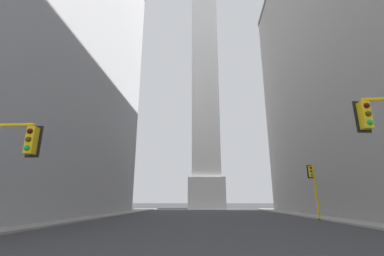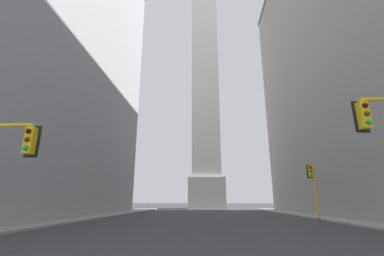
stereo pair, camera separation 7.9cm
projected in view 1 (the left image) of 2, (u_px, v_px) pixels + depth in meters
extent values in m
cube|color=gray|center=(50.00, 221.00, 21.77)|extent=(5.00, 73.21, 0.15)
cube|color=gray|center=(374.00, 223.00, 20.29)|extent=(5.00, 73.21, 0.15)
cube|color=silver|center=(207.00, 193.00, 59.44)|extent=(8.30, 8.30, 6.85)
cube|color=white|center=(205.00, 54.00, 69.48)|extent=(6.64, 6.64, 66.56)
cube|color=yellow|center=(365.00, 115.00, 10.11)|extent=(0.37, 0.37, 1.10)
cube|color=black|center=(362.00, 117.00, 10.28)|extent=(0.58, 0.09, 1.32)
sphere|color=#410907|center=(367.00, 106.00, 10.02)|extent=(0.22, 0.22, 0.22)
sphere|color=#483506|center=(368.00, 114.00, 9.93)|extent=(0.22, 0.22, 0.22)
sphere|color=green|center=(370.00, 122.00, 9.83)|extent=(0.22, 0.22, 0.22)
cube|color=yellow|center=(31.00, 140.00, 10.33)|extent=(0.35, 0.35, 1.10)
cube|color=black|center=(34.00, 141.00, 10.50)|extent=(0.58, 0.04, 1.32)
sphere|color=#410907|center=(30.00, 131.00, 10.24)|extent=(0.22, 0.22, 0.22)
sphere|color=#483506|center=(28.00, 139.00, 10.14)|extent=(0.22, 0.22, 0.22)
sphere|color=green|center=(27.00, 148.00, 10.05)|extent=(0.22, 0.22, 0.22)
cylinder|color=yellow|center=(316.00, 191.00, 25.19)|extent=(0.18, 0.18, 5.29)
cylinder|color=#262626|center=(320.00, 219.00, 24.48)|extent=(0.40, 0.40, 0.10)
cube|color=yellow|center=(311.00, 171.00, 25.74)|extent=(0.34, 0.34, 1.10)
cube|color=black|center=(310.00, 172.00, 25.91)|extent=(0.58, 0.04, 1.32)
sphere|color=#410907|center=(311.00, 168.00, 25.65)|extent=(0.22, 0.22, 0.22)
sphere|color=#483506|center=(311.00, 171.00, 25.55)|extent=(0.22, 0.22, 0.22)
sphere|color=green|center=(312.00, 175.00, 25.46)|extent=(0.22, 0.22, 0.22)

